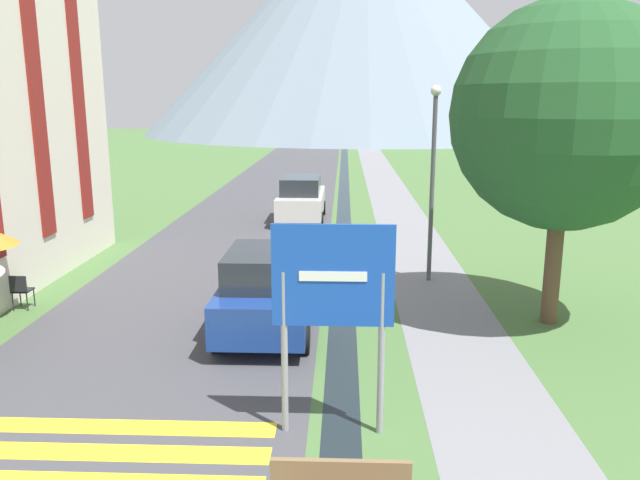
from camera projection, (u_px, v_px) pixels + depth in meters
ground_plane at (313, 226)px, 24.52m from camera, size 160.00×160.00×0.00m
road at (277, 189)px, 34.36m from camera, size 6.40×60.00×0.01m
footpath at (388, 190)px, 34.12m from camera, size 2.20×60.00×0.01m
drainage_channel at (344, 190)px, 34.22m from camera, size 0.60×60.00×0.00m
crosswalk_marking at (68, 466)px, 8.44m from camera, size 5.44×2.54×0.01m
mountain_distant at (364, 17)px, 87.83m from camera, size 61.74×61.74×32.37m
road_sign at (333, 298)px, 8.87m from camera, size 1.75×0.11×3.17m
parked_car_near at (267, 291)px, 13.16m from camera, size 1.93×3.84×1.82m
parked_car_far at (301, 199)px, 25.33m from camera, size 1.88×4.27×1.82m
cafe_chair_far_left at (21, 289)px, 14.64m from camera, size 0.40×0.40×0.85m
streetlamp at (433, 168)px, 16.48m from camera, size 0.28×0.28×5.21m
tree_by_path at (566, 116)px, 12.94m from camera, size 4.80×4.80×6.92m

